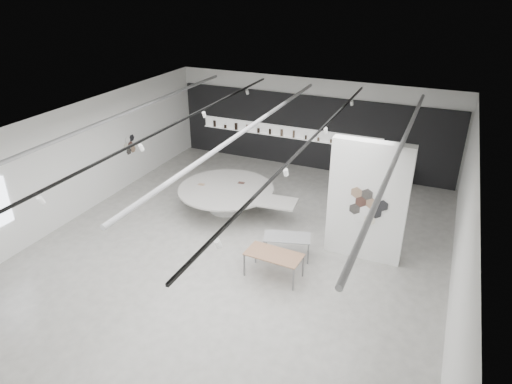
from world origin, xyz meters
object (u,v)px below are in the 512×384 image
at_px(sample_table_wood, 274,256).
at_px(sample_table_stone, 287,238).
at_px(partition_column, 367,202).
at_px(display_island, 228,196).
at_px(kitchen_counter, 390,174).

bearing_deg(sample_table_wood, sample_table_stone, 89.77).
distance_m(partition_column, sample_table_wood, 3.05).
bearing_deg(sample_table_stone, partition_column, 25.32).
relative_size(partition_column, display_island, 0.79).
bearing_deg(display_island, sample_table_wood, -51.77).
height_order(display_island, sample_table_wood, display_island).
relative_size(sample_table_wood, sample_table_stone, 1.07).
xyz_separation_m(partition_column, sample_table_stone, (-2.02, -0.95, -1.17)).
relative_size(partition_column, kitchen_counter, 2.32).
distance_m(partition_column, kitchen_counter, 5.71).
bearing_deg(display_island, sample_table_stone, -39.75).
distance_m(sample_table_wood, kitchen_counter, 7.79).
xyz_separation_m(partition_column, kitchen_counter, (-0.07, 5.54, -1.37)).
xyz_separation_m(sample_table_wood, kitchen_counter, (1.96, 7.53, -0.24)).
relative_size(display_island, sample_table_wood, 2.86).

